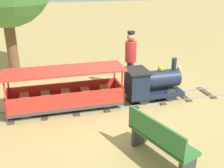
{
  "coord_description": "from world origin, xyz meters",
  "views": [
    {
      "loc": [
        5.73,
        -1.67,
        2.91
      ],
      "look_at": [
        0.0,
        -0.1,
        0.55
      ],
      "focal_mm": 43.03,
      "sensor_mm": 36.0,
      "label": 1
    }
  ],
  "objects_px": {
    "conductor_person": "(131,56)",
    "park_bench": "(160,140)",
    "passenger_car": "(66,94)",
    "locomotive": "(151,83)"
  },
  "relations": [
    {
      "from": "passenger_car",
      "to": "conductor_person",
      "type": "bearing_deg",
      "value": 114.74
    },
    {
      "from": "locomotive",
      "to": "passenger_car",
      "type": "xyz_separation_m",
      "value": [
        0.0,
        -2.11,
        -0.06
      ]
    },
    {
      "from": "locomotive",
      "to": "conductor_person",
      "type": "xyz_separation_m",
      "value": [
        -0.85,
        -0.26,
        0.47
      ]
    },
    {
      "from": "conductor_person",
      "to": "park_bench",
      "type": "xyz_separation_m",
      "value": [
        3.14,
        -0.56,
        -0.54
      ]
    },
    {
      "from": "passenger_car",
      "to": "park_bench",
      "type": "xyz_separation_m",
      "value": [
        2.29,
        1.29,
        -0.0
      ]
    },
    {
      "from": "passenger_car",
      "to": "park_bench",
      "type": "height_order",
      "value": "passenger_car"
    },
    {
      "from": "locomotive",
      "to": "conductor_person",
      "type": "relative_size",
      "value": 0.89
    },
    {
      "from": "passenger_car",
      "to": "locomotive",
      "type": "bearing_deg",
      "value": 90.0
    },
    {
      "from": "conductor_person",
      "to": "park_bench",
      "type": "height_order",
      "value": "conductor_person"
    },
    {
      "from": "locomotive",
      "to": "conductor_person",
      "type": "distance_m",
      "value": 1.01
    }
  ]
}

